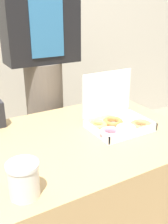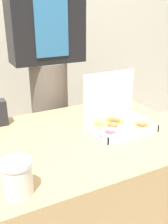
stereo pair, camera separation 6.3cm
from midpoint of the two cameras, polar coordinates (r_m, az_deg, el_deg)
The scene contains 5 objects.
wall_back at distance 2.45m, azimuth -18.58°, elevation 21.20°, with size 10.00×0.05×2.60m.
table at distance 1.46m, azimuth -1.00°, elevation -17.61°, with size 1.00×0.76×0.72m.
donut_box at distance 1.31m, azimuth 5.83°, elevation -2.18°, with size 0.33×0.24×0.27m.
coffee_cup at distance 0.89m, azimuth -15.04°, elevation -14.03°, with size 0.10×0.10×0.12m.
person_customer at distance 1.71m, azimuth -10.14°, elevation 11.19°, with size 0.45×0.25×1.81m.
Camera 1 is at (-0.57, -0.97, 1.30)m, focal length 42.00 mm.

